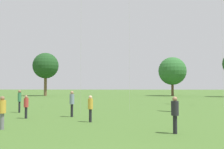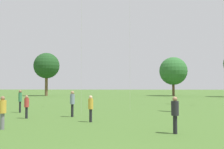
% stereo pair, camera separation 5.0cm
% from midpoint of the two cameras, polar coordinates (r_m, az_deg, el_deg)
% --- Properties ---
extents(person_standing_1, '(0.40, 0.40, 1.86)m').
position_cam_midpoint_polar(person_standing_1, '(22.94, -19.31, -4.97)').
color(person_standing_1, black).
rests_on(person_standing_1, ground).
extents(person_standing_2, '(0.40, 0.40, 1.56)m').
position_cam_midpoint_polar(person_standing_2, '(18.71, -18.03, -6.25)').
color(person_standing_2, black).
rests_on(person_standing_2, ground).
extents(person_standing_3, '(0.47, 0.47, 1.84)m').
position_cam_midpoint_polar(person_standing_3, '(18.89, -8.56, -5.76)').
color(person_standing_3, black).
rests_on(person_standing_3, ground).
extents(person_standing_4, '(0.49, 0.49, 1.71)m').
position_cam_midpoint_polar(person_standing_4, '(12.51, 13.66, -7.82)').
color(person_standing_4, black).
rests_on(person_standing_4, ground).
extents(person_standing_5, '(0.51, 0.51, 1.68)m').
position_cam_midpoint_polar(person_standing_5, '(14.44, -22.65, -7.08)').
color(person_standing_5, slate).
rests_on(person_standing_5, ground).
extents(person_standing_7, '(0.37, 0.37, 1.61)m').
position_cam_midpoint_polar(person_standing_7, '(16.09, -4.58, -6.88)').
color(person_standing_7, black).
rests_on(person_standing_7, ground).
extents(distant_tree_1, '(6.12, 6.12, 8.54)m').
position_cam_midpoint_polar(distant_tree_1, '(59.17, 13.21, 0.73)').
color(distant_tree_1, brown).
rests_on(distant_tree_1, ground).
extents(distant_tree_2, '(5.67, 5.67, 9.51)m').
position_cam_midpoint_polar(distant_tree_2, '(59.77, -14.04, 1.84)').
color(distant_tree_2, brown).
rests_on(distant_tree_2, ground).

